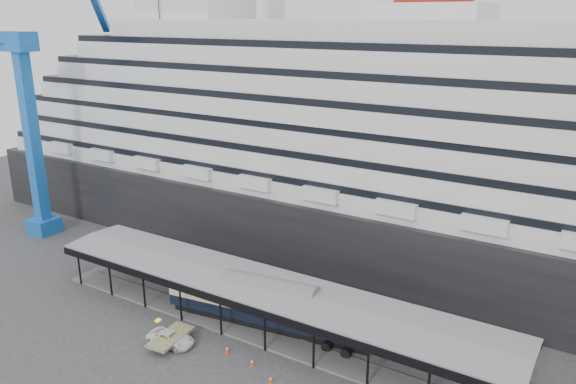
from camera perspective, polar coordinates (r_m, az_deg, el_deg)
name	(u,v)px	position (r m, az deg, el deg)	size (l,w,h in m)	color
ground	(238,346)	(61.74, -5.13, -15.35)	(200.00, 200.00, 0.00)	#38383A
cruise_ship	(369,126)	(81.09, 8.23, 6.62)	(130.00, 30.00, 43.90)	black
platform_canopy	(264,306)	(64.00, -2.47, -11.54)	(56.00, 9.18, 5.30)	slate
crane_blue	(35,109)	(93.57, -24.27, 7.70)	(22.63, 19.19, 47.60)	blue
port_truck	(171,338)	(62.70, -11.83, -14.34)	(2.41, 5.23, 1.45)	white
pullman_carriage	(270,304)	(63.34, -1.85, -11.30)	(24.85, 6.50, 24.20)	black
traffic_cone_left	(227,349)	(60.65, -6.22, -15.60)	(0.52, 0.52, 0.79)	#F4400D
traffic_cone_mid	(252,362)	(58.58, -3.67, -16.89)	(0.49, 0.49, 0.75)	#E54D0C
traffic_cone_right	(271,379)	(56.28, -1.79, -18.49)	(0.47, 0.47, 0.71)	#D3500B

